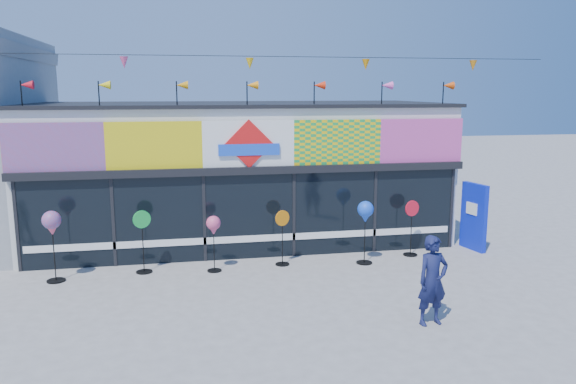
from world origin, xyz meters
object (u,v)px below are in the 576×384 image
object	(u,v)px
adult_man	(433,280)
spinner_0	(52,225)
spinner_5	(411,227)
blue_sign	(474,217)
spinner_2	(213,227)
spinner_4	(365,214)
spinner_3	(282,236)
spinner_1	(143,240)

from	to	relation	value
adult_man	spinner_0	bearing A→B (deg)	143.31
spinner_5	blue_sign	bearing A→B (deg)	6.43
spinner_2	adult_man	bearing A→B (deg)	-45.81
spinner_2	spinner_4	world-z (taller)	spinner_4
blue_sign	spinner_3	size ratio (longest dim) A/B	1.31
blue_sign	adult_man	size ratio (longest dim) A/B	1.08
spinner_3	adult_man	size ratio (longest dim) A/B	0.82
spinner_2	spinner_3	xyz separation A→B (m)	(1.77, 0.19, -0.37)
blue_sign	spinner_4	bearing A→B (deg)	179.44
spinner_5	adult_man	distance (m)	4.64
spinner_2	spinner_5	xyz separation A→B (m)	(5.38, 0.36, -0.33)
spinner_0	spinner_2	bearing A→B (deg)	0.87
spinner_3	adult_man	world-z (taller)	adult_man
spinner_1	spinner_2	size ratio (longest dim) A/B	1.11
spinner_2	spinner_5	size ratio (longest dim) A/B	0.93
spinner_2	adult_man	distance (m)	5.64
spinner_3	spinner_4	world-z (taller)	spinner_4
spinner_0	adult_man	world-z (taller)	adult_man
spinner_4	spinner_5	bearing A→B (deg)	17.09
spinner_0	spinner_1	world-z (taller)	spinner_0
spinner_2	adult_man	world-z (taller)	adult_man
spinner_4	adult_man	bearing A→B (deg)	-89.60
spinner_5	spinner_2	bearing A→B (deg)	-176.15
spinner_3	spinner_5	world-z (taller)	spinner_5
spinner_3	spinner_5	bearing A→B (deg)	2.75
spinner_0	spinner_1	xyz separation A→B (m)	(2.02, 0.29, -0.54)
spinner_1	spinner_3	bearing A→B (deg)	-0.69
blue_sign	spinner_4	world-z (taller)	blue_sign
spinner_4	spinner_2	bearing A→B (deg)	178.64
blue_sign	spinner_3	world-z (taller)	blue_sign
spinner_4	spinner_5	distance (m)	1.63
blue_sign	spinner_1	world-z (taller)	blue_sign
spinner_3	spinner_4	distance (m)	2.22
blue_sign	adult_man	bearing A→B (deg)	-138.14
blue_sign	spinner_0	xyz separation A→B (m)	(-11.10, -0.64, 0.41)
spinner_1	spinner_5	size ratio (longest dim) A/B	1.03
blue_sign	spinner_0	distance (m)	11.12
spinner_1	spinner_4	bearing A→B (deg)	-3.29
blue_sign	spinner_0	world-z (taller)	blue_sign
adult_man	spinner_3	bearing A→B (deg)	107.79
spinner_1	spinner_3	size ratio (longest dim) A/B	1.09
spinner_0	adult_man	bearing A→B (deg)	-27.43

